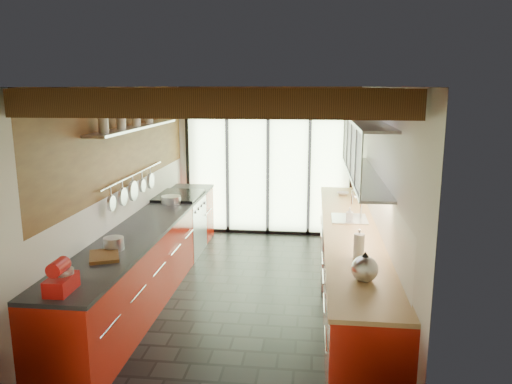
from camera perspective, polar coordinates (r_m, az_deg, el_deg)
ground at (r=6.54m, az=-0.93°, el=-11.50°), size 5.50×5.50×0.00m
room_shell at (r=6.07m, az=-0.98°, el=2.96°), size 5.50×5.50×5.50m
ceiling_beams at (r=6.37m, az=-0.54°, el=10.69°), size 3.14×5.06×4.90m
glass_door at (r=8.73m, az=1.38°, el=5.76°), size 2.95×0.10×2.90m
left_counter at (r=6.65m, az=-11.98°, el=-7.10°), size 0.68×5.00×0.92m
range_stove at (r=7.97m, az=-8.69°, el=-3.70°), size 0.66×0.90×0.97m
right_counter at (r=6.34m, az=10.67°, el=-8.01°), size 0.68×5.00×0.92m
sink_assembly at (r=6.57m, az=10.73°, el=-2.73°), size 0.45×0.52×0.43m
upper_cabinets_right at (r=6.32m, az=12.39°, el=4.84°), size 0.34×3.00×3.00m
left_wall_fixtures at (r=6.58m, az=-13.60°, el=5.01°), size 0.28×2.60×0.96m
stand_mixer at (r=4.52m, az=-21.35°, el=-9.21°), size 0.19×0.32×0.29m
pot_large at (r=5.48m, az=-15.95°, el=-5.69°), size 0.27×0.27×0.13m
pot_small at (r=7.42m, az=-9.69°, el=-0.88°), size 0.30×0.30×0.11m
cutting_board at (r=5.27m, az=-16.97°, el=-7.02°), size 0.42×0.47×0.03m
kettle at (r=4.55m, az=12.33°, el=-8.40°), size 0.31×0.33×0.28m
paper_towel at (r=5.12m, az=11.69°, el=-6.07°), size 0.14×0.14×0.29m
soap_bottle at (r=6.45m, az=10.66°, el=-2.54°), size 0.10×0.10×0.18m
bowl at (r=8.01m, az=9.89°, el=-0.18°), size 0.19×0.19×0.05m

